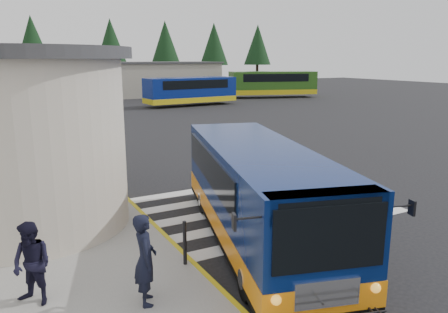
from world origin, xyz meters
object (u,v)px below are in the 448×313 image
transit_bus (258,197)px  bollard (185,243)px  pedestrian_a (145,259)px  far_bus_a (191,90)px  far_bus_b (273,83)px  pedestrian_b (32,264)px

transit_bus → bollard: bearing=-149.0°
transit_bus → pedestrian_a: size_ratio=5.17×
pedestrian_a → far_bus_a: size_ratio=0.19×
pedestrian_a → far_bus_b: size_ratio=0.16×
far_bus_b → bollard: bearing=159.8°
transit_bus → bollard: 2.46m
pedestrian_a → pedestrian_b: (-1.86, 0.96, -0.08)m
pedestrian_b → far_bus_a: bearing=109.5°
bollard → far_bus_a: far_bus_a is taller
transit_bus → pedestrian_a: (-3.59, -1.72, -0.16)m
far_bus_a → pedestrian_b: bearing=147.0°
far_bus_a → far_bus_b: size_ratio=0.88×
pedestrian_a → far_bus_b: far_bus_b is taller
pedestrian_b → bollard: pedestrian_b is taller
pedestrian_a → far_bus_b: bearing=-24.1°
pedestrian_a → far_bus_a: bearing=-12.1°
bollard → far_bus_b: (26.96, 35.74, 1.08)m
pedestrian_b → far_bus_a: (17.53, 32.03, 0.61)m
pedestrian_b → far_bus_a: size_ratio=0.17×
pedestrian_a → pedestrian_b: 2.09m
pedestrian_b → far_bus_a: far_bus_a is taller
bollard → far_bus_b: 44.78m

